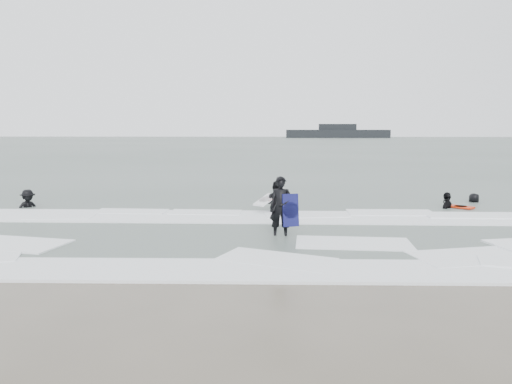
{
  "coord_description": "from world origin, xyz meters",
  "views": [
    {
      "loc": [
        0.66,
        -11.53,
        3.25
      ],
      "look_at": [
        0.0,
        5.0,
        1.1
      ],
      "focal_mm": 35.0,
      "sensor_mm": 36.0,
      "label": 1
    }
  ],
  "objects_px": {
    "surfer_breaker": "(28,209)",
    "surfer_right_near": "(447,209)",
    "surfer_centre": "(281,238)",
    "vessel_horizon": "(337,133)",
    "surfer_wading": "(276,214)",
    "surfer_right_far": "(474,203)"
  },
  "relations": [
    {
      "from": "surfer_wading",
      "to": "vessel_horizon",
      "type": "bearing_deg",
      "value": -66.78
    },
    {
      "from": "surfer_centre",
      "to": "surfer_wading",
      "type": "bearing_deg",
      "value": 96.34
    },
    {
      "from": "surfer_right_near",
      "to": "surfer_breaker",
      "type": "bearing_deg",
      "value": -54.02
    },
    {
      "from": "surfer_right_near",
      "to": "vessel_horizon",
      "type": "height_order",
      "value": "vessel_horizon"
    },
    {
      "from": "surfer_breaker",
      "to": "vessel_horizon",
      "type": "relative_size",
      "value": 0.05
    },
    {
      "from": "surfer_centre",
      "to": "vessel_horizon",
      "type": "bearing_deg",
      "value": 87.01
    },
    {
      "from": "surfer_right_far",
      "to": "surfer_breaker",
      "type": "bearing_deg",
      "value": -9.57
    },
    {
      "from": "surfer_breaker",
      "to": "surfer_right_near",
      "type": "xyz_separation_m",
      "value": [
        16.8,
        0.61,
        0.0
      ]
    },
    {
      "from": "vessel_horizon",
      "to": "surfer_breaker",
      "type": "bearing_deg",
      "value": -101.97
    },
    {
      "from": "surfer_right_far",
      "to": "vessel_horizon",
      "type": "relative_size",
      "value": 0.05
    },
    {
      "from": "surfer_wading",
      "to": "surfer_breaker",
      "type": "height_order",
      "value": "surfer_wading"
    },
    {
      "from": "surfer_wading",
      "to": "surfer_right_near",
      "type": "height_order",
      "value": "surfer_right_near"
    },
    {
      "from": "surfer_wading",
      "to": "surfer_right_far",
      "type": "relative_size",
      "value": 1.13
    },
    {
      "from": "surfer_right_far",
      "to": "surfer_wading",
      "type": "bearing_deg",
      "value": 2.57
    },
    {
      "from": "surfer_breaker",
      "to": "surfer_right_far",
      "type": "height_order",
      "value": "surfer_breaker"
    },
    {
      "from": "surfer_centre",
      "to": "surfer_right_near",
      "type": "xyz_separation_m",
      "value": [
        6.71,
        5.53,
        0.0
      ]
    },
    {
      "from": "surfer_breaker",
      "to": "surfer_right_far",
      "type": "bearing_deg",
      "value": -38.63
    },
    {
      "from": "vessel_horizon",
      "to": "surfer_centre",
      "type": "bearing_deg",
      "value": -97.57
    },
    {
      "from": "surfer_wading",
      "to": "surfer_centre",
      "type": "bearing_deg",
      "value": 122.84
    },
    {
      "from": "surfer_right_near",
      "to": "vessel_horizon",
      "type": "xyz_separation_m",
      "value": [
        12.03,
        135.35,
        1.58
      ]
    },
    {
      "from": "surfer_centre",
      "to": "surfer_wading",
      "type": "xyz_separation_m",
      "value": [
        -0.13,
        4.19,
        0.0
      ]
    },
    {
      "from": "surfer_centre",
      "to": "surfer_right_far",
      "type": "relative_size",
      "value": 1.16
    }
  ]
}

